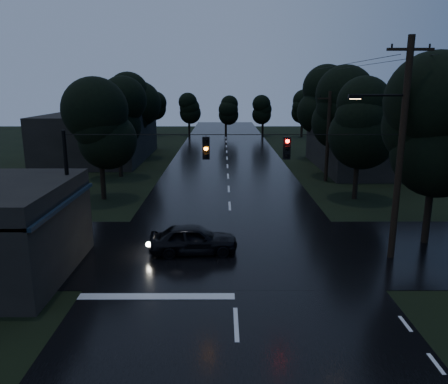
{
  "coord_description": "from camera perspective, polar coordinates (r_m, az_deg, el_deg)",
  "views": [
    {
      "loc": [
        -0.44,
        -8.33,
        7.89
      ],
      "look_at": [
        -0.4,
        12.7,
        2.77
      ],
      "focal_mm": 35.0,
      "sensor_mm": 36.0,
      "label": 1
    }
  ],
  "objects": [
    {
      "name": "main_road",
      "position": [
        39.14,
        0.53,
        2.05
      ],
      "size": [
        12.0,
        120.0,
        0.02
      ],
      "primitive_type": "cube",
      "color": "black",
      "rests_on": "ground"
    },
    {
      "name": "cross_street",
      "position": [
        21.82,
        1.05,
        -7.53
      ],
      "size": [
        60.0,
        9.0,
        0.02
      ],
      "primitive_type": "cube",
      "color": "black",
      "rests_on": "ground"
    },
    {
      "name": "building_far_right",
      "position": [
        45.09,
        18.65,
        5.72
      ],
      "size": [
        10.0,
        14.0,
        4.4
      ],
      "primitive_type": "cube",
      "color": "black",
      "rests_on": "ground"
    },
    {
      "name": "building_far_left",
      "position": [
        50.49,
        -15.82,
        7.04
      ],
      "size": [
        10.0,
        16.0,
        5.0
      ],
      "primitive_type": "cube",
      "color": "black",
      "rests_on": "ground"
    },
    {
      "name": "utility_pole_main",
      "position": [
        21.03,
        21.9,
        5.51
      ],
      "size": [
        3.5,
        0.3,
        10.0
      ],
      "color": "black",
      "rests_on": "ground"
    },
    {
      "name": "utility_pole_far",
      "position": [
        37.59,
        13.43,
        7.18
      ],
      "size": [
        2.0,
        0.3,
        7.5
      ],
      "color": "black",
      "rests_on": "ground"
    },
    {
      "name": "anchor_pole_left",
      "position": [
        21.16,
        -19.61,
        -0.5
      ],
      "size": [
        0.18,
        0.18,
        6.0
      ],
      "primitive_type": "cylinder",
      "color": "black",
      "rests_on": "ground"
    },
    {
      "name": "span_signals",
      "position": [
        19.53,
        2.82,
        5.87
      ],
      "size": [
        15.0,
        0.37,
        1.12
      ],
      "color": "black",
      "rests_on": "ground"
    },
    {
      "name": "tree_corner_near",
      "position": [
        23.83,
        26.12,
        7.74
      ],
      "size": [
        4.48,
        4.48,
        9.44
      ],
      "color": "black",
      "rests_on": "ground"
    },
    {
      "name": "tree_left_a",
      "position": [
        31.63,
        -16.0,
        8.36
      ],
      "size": [
        3.92,
        3.92,
        8.26
      ],
      "color": "black",
      "rests_on": "ground"
    },
    {
      "name": "tree_left_b",
      "position": [
        39.48,
        -13.75,
        10.0
      ],
      "size": [
        4.2,
        4.2,
        8.85
      ],
      "color": "black",
      "rests_on": "ground"
    },
    {
      "name": "tree_left_c",
      "position": [
        49.35,
        -11.76,
        11.2
      ],
      "size": [
        4.48,
        4.48,
        9.44
      ],
      "color": "black",
      "rests_on": "ground"
    },
    {
      "name": "tree_right_a",
      "position": [
        31.85,
        17.34,
        8.98
      ],
      "size": [
        4.2,
        4.2,
        8.85
      ],
      "color": "black",
      "rests_on": "ground"
    },
    {
      "name": "tree_right_b",
      "position": [
        39.67,
        14.79,
        10.5
      ],
      "size": [
        4.48,
        4.48,
        9.44
      ],
      "color": "black",
      "rests_on": "ground"
    },
    {
      "name": "tree_right_c",
      "position": [
        49.52,
        12.55,
        11.6
      ],
      "size": [
        4.76,
        4.76,
        10.03
      ],
      "color": "black",
      "rests_on": "ground"
    },
    {
      "name": "car",
      "position": [
        21.18,
        -4.01,
        -6.14
      ],
      "size": [
        4.34,
        2.03,
        1.44
      ],
      "primitive_type": "imported",
      "rotation": [
        0.0,
        0.0,
        1.65
      ],
      "color": "black",
      "rests_on": "ground"
    }
  ]
}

